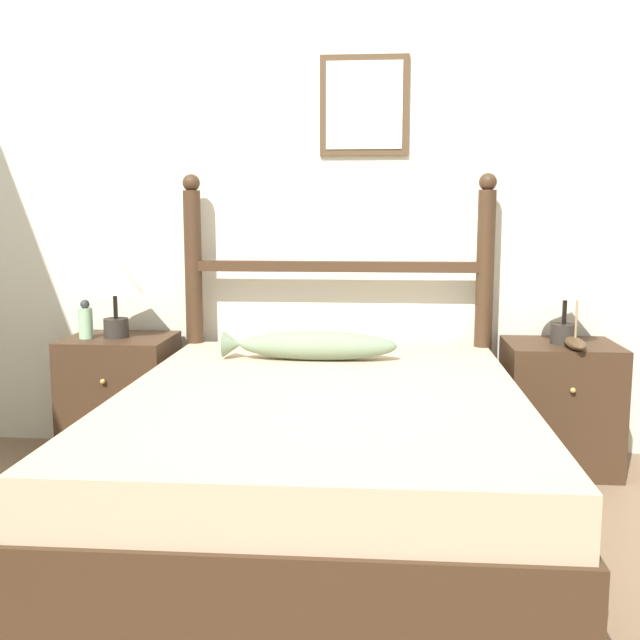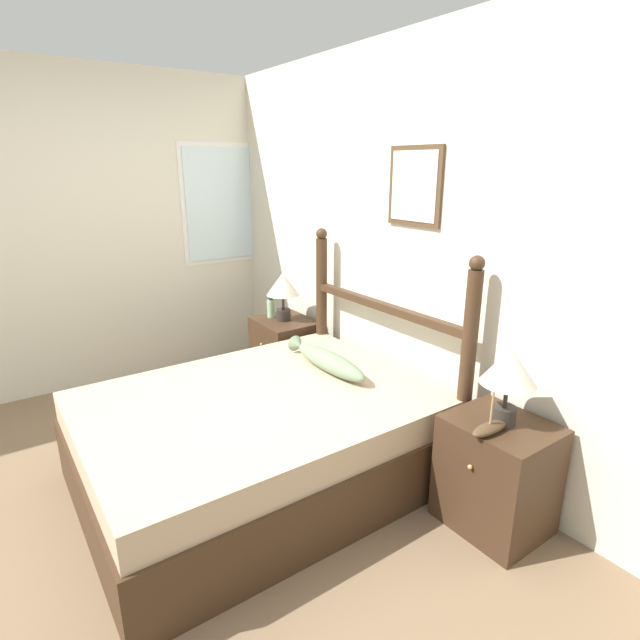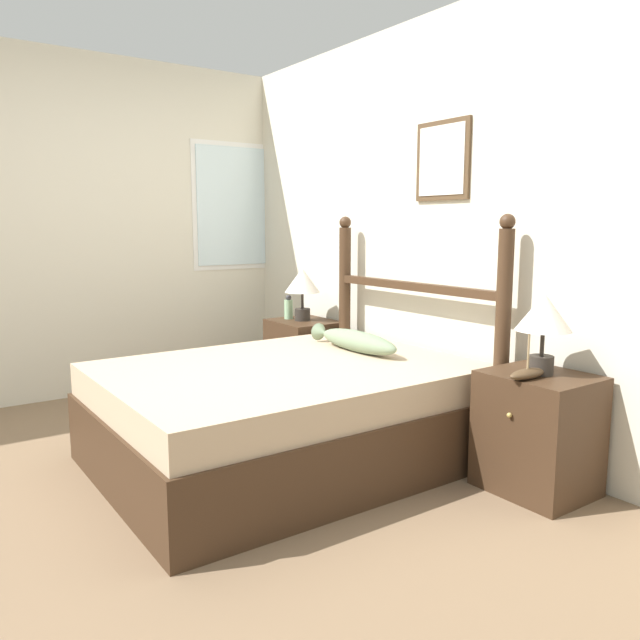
{
  "view_description": "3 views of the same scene",
  "coord_description": "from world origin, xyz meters",
  "px_view_note": "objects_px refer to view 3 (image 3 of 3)",
  "views": [
    {
      "loc": [
        0.14,
        -1.96,
        1.19
      ],
      "look_at": [
        -0.1,
        1.01,
        0.75
      ],
      "focal_mm": 42.0,
      "sensor_mm": 36.0,
      "label": 1
    },
    {
      "loc": [
        2.24,
        -0.53,
        1.8
      ],
      "look_at": [
        -0.13,
        1.13,
        0.9
      ],
      "focal_mm": 28.0,
      "sensor_mm": 36.0,
      "label": 2
    },
    {
      "loc": [
        2.75,
        -1.09,
        1.3
      ],
      "look_at": [
        -0.16,
        0.95,
        0.75
      ],
      "focal_mm": 35.0,
      "sensor_mm": 36.0,
      "label": 3
    }
  ],
  "objects_px": {
    "bed": "(286,414)",
    "table_lamp_left": "(302,283)",
    "nightstand_left": "(304,359)",
    "bottle": "(289,308)",
    "nightstand_right": "(538,433)",
    "fish_pillow": "(355,341)",
    "table_lamp_right": "(544,317)",
    "model_boat": "(527,373)"
  },
  "relations": [
    {
      "from": "model_boat",
      "to": "fish_pillow",
      "type": "distance_m",
      "value": 1.15
    },
    {
      "from": "table_lamp_left",
      "to": "fish_pillow",
      "type": "relative_size",
      "value": 0.52
    },
    {
      "from": "nightstand_right",
      "to": "bottle",
      "type": "distance_m",
      "value": 2.24
    },
    {
      "from": "nightstand_left",
      "to": "nightstand_right",
      "type": "height_order",
      "value": "same"
    },
    {
      "from": "bed",
      "to": "model_boat",
      "type": "relative_size",
      "value": 8.32
    },
    {
      "from": "bottle",
      "to": "fish_pillow",
      "type": "relative_size",
      "value": 0.24
    },
    {
      "from": "nightstand_left",
      "to": "table_lamp_left",
      "type": "distance_m",
      "value": 0.57
    },
    {
      "from": "bed",
      "to": "table_lamp_left",
      "type": "distance_m",
      "value": 1.44
    },
    {
      "from": "nightstand_left",
      "to": "bottle",
      "type": "relative_size",
      "value": 3.2
    },
    {
      "from": "model_boat",
      "to": "nightstand_right",
      "type": "bearing_deg",
      "value": 99.24
    },
    {
      "from": "bed",
      "to": "table_lamp_right",
      "type": "distance_m",
      "value": 1.44
    },
    {
      "from": "table_lamp_right",
      "to": "fish_pillow",
      "type": "height_order",
      "value": "table_lamp_right"
    },
    {
      "from": "nightstand_right",
      "to": "bottle",
      "type": "xyz_separation_m",
      "value": [
        -2.21,
        -0.05,
        0.38
      ]
    },
    {
      "from": "bed",
      "to": "table_lamp_right",
      "type": "bearing_deg",
      "value": 37.57
    },
    {
      "from": "table_lamp_left",
      "to": "table_lamp_right",
      "type": "bearing_deg",
      "value": 0.05
    },
    {
      "from": "bed",
      "to": "nightstand_left",
      "type": "bearing_deg",
      "value": 142.18
    },
    {
      "from": "nightstand_right",
      "to": "table_lamp_left",
      "type": "distance_m",
      "value": 2.15
    },
    {
      "from": "nightstand_left",
      "to": "bottle",
      "type": "xyz_separation_m",
      "value": [
        -0.14,
        -0.05,
        0.38
      ]
    },
    {
      "from": "table_lamp_left",
      "to": "bottle",
      "type": "relative_size",
      "value": 2.14
    },
    {
      "from": "table_lamp_right",
      "to": "nightstand_left",
      "type": "bearing_deg",
      "value": 179.84
    },
    {
      "from": "nightstand_left",
      "to": "bottle",
      "type": "height_order",
      "value": "bottle"
    },
    {
      "from": "bed",
      "to": "table_lamp_right",
      "type": "height_order",
      "value": "table_lamp_right"
    },
    {
      "from": "table_lamp_left",
      "to": "table_lamp_right",
      "type": "relative_size",
      "value": 1.0
    },
    {
      "from": "bed",
      "to": "nightstand_right",
      "type": "height_order",
      "value": "nightstand_right"
    },
    {
      "from": "nightstand_right",
      "to": "table_lamp_right",
      "type": "bearing_deg",
      "value": -70.65
    },
    {
      "from": "bottle",
      "to": "model_boat",
      "type": "xyz_separation_m",
      "value": [
        2.23,
        -0.09,
        -0.06
      ]
    },
    {
      "from": "fish_pillow",
      "to": "bed",
      "type": "bearing_deg",
      "value": -80.99
    },
    {
      "from": "bed",
      "to": "table_lamp_left",
      "type": "bearing_deg",
      "value": 142.61
    },
    {
      "from": "table_lamp_right",
      "to": "bottle",
      "type": "bearing_deg",
      "value": -178.93
    },
    {
      "from": "bed",
      "to": "nightstand_right",
      "type": "xyz_separation_m",
      "value": [
        1.03,
        0.8,
        0.02
      ]
    },
    {
      "from": "nightstand_right",
      "to": "table_lamp_left",
      "type": "height_order",
      "value": "table_lamp_left"
    },
    {
      "from": "table_lamp_left",
      "to": "model_boat",
      "type": "bearing_deg",
      "value": -3.49
    },
    {
      "from": "nightstand_left",
      "to": "fish_pillow",
      "type": "bearing_deg",
      "value": -15.22
    },
    {
      "from": "nightstand_left",
      "to": "bed",
      "type": "bearing_deg",
      "value": -37.82
    },
    {
      "from": "table_lamp_right",
      "to": "fish_pillow",
      "type": "distance_m",
      "value": 1.18
    },
    {
      "from": "table_lamp_right",
      "to": "bed",
      "type": "bearing_deg",
      "value": -142.43
    },
    {
      "from": "nightstand_left",
      "to": "bottle",
      "type": "distance_m",
      "value": 0.4
    },
    {
      "from": "nightstand_left",
      "to": "table_lamp_right",
      "type": "xyz_separation_m",
      "value": [
        2.07,
        -0.01,
        0.57
      ]
    },
    {
      "from": "table_lamp_right",
      "to": "nightstand_right",
      "type": "bearing_deg",
      "value": 109.35
    },
    {
      "from": "model_boat",
      "to": "fish_pillow",
      "type": "height_order",
      "value": "model_boat"
    },
    {
      "from": "nightstand_left",
      "to": "fish_pillow",
      "type": "relative_size",
      "value": 0.78
    },
    {
      "from": "nightstand_right",
      "to": "table_lamp_right",
      "type": "xyz_separation_m",
      "value": [
        0.0,
        -0.01,
        0.57
      ]
    }
  ]
}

